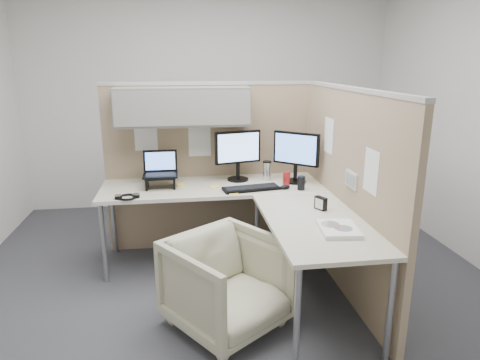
{
  "coord_description": "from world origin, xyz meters",
  "views": [
    {
      "loc": [
        -0.4,
        -3.17,
        1.81
      ],
      "look_at": [
        0.1,
        0.25,
        0.85
      ],
      "focal_mm": 32.0,
      "sensor_mm": 36.0,
      "label": 1
    }
  ],
  "objects": [
    {
      "name": "ground",
      "position": [
        0.0,
        0.0,
        0.0
      ],
      "size": [
        4.5,
        4.5,
        0.0
      ],
      "primitive_type": "plane",
      "color": "#36373B",
      "rests_on": "ground"
    },
    {
      "name": "soda_can_silver",
      "position": [
        0.56,
        0.46,
        0.79
      ],
      "size": [
        0.07,
        0.07,
        0.12
      ],
      "primitive_type": "cylinder",
      "color": "#B21E1E",
      "rests_on": "desk"
    },
    {
      "name": "laptop_station",
      "position": [
        -0.57,
        0.56,
        0.85
      ],
      "size": [
        0.3,
        0.26,
        0.31
      ],
      "color": "black",
      "rests_on": "desk"
    },
    {
      "name": "soda_can_green",
      "position": [
        0.64,
        0.29,
        0.79
      ],
      "size": [
        0.07,
        0.07,
        0.12
      ],
      "primitive_type": "cylinder",
      "color": "black",
      "rests_on": "desk"
    },
    {
      "name": "travel_mug",
      "position": [
        0.42,
        0.65,
        0.82
      ],
      "size": [
        0.08,
        0.08,
        0.18
      ],
      "color": "silver",
      "rests_on": "desk"
    },
    {
      "name": "partition_back",
      "position": [
        -0.22,
        0.83,
        1.1
      ],
      "size": [
        2.0,
        0.36,
        1.63
      ],
      "color": "tan",
      "rests_on": "ground"
    },
    {
      "name": "sticky_note_c",
      "position": [
        -0.39,
        0.57,
        0.73
      ],
      "size": [
        0.09,
        0.09,
        0.01
      ],
      "primitive_type": "cube",
      "rotation": [
        0.0,
        0.0,
        0.28
      ],
      "color": "yellow",
      "rests_on": "desk"
    },
    {
      "name": "sticky_note_b",
      "position": [
        0.05,
        0.25,
        0.73
      ],
      "size": [
        0.08,
        0.08,
        0.01
      ],
      "primitive_type": "cube",
      "rotation": [
        0.0,
        0.0,
        -0.08
      ],
      "color": "yellow",
      "rests_on": "desk"
    },
    {
      "name": "mouse",
      "position": [
        0.51,
        0.33,
        0.75
      ],
      "size": [
        0.11,
        0.08,
        0.03
      ],
      "primitive_type": "ellipsoid",
      "rotation": [
        0.0,
        0.0,
        0.23
      ],
      "color": "black",
      "rests_on": "desk"
    },
    {
      "name": "desk_clock",
      "position": [
        0.64,
        -0.24,
        0.78
      ],
      "size": [
        0.08,
        0.11,
        0.1
      ],
      "rotation": [
        0.0,
        0.0,
        -1.08
      ],
      "color": "black",
      "rests_on": "desk"
    },
    {
      "name": "headphones",
      "position": [
        -0.83,
        0.25,
        0.74
      ],
      "size": [
        0.2,
        0.18,
        0.03
      ],
      "rotation": [
        0.0,
        0.0,
        0.11
      ],
      "color": "black",
      "rests_on": "desk"
    },
    {
      "name": "monitor_right",
      "position": [
        0.66,
        0.53,
        1.0
      ],
      "size": [
        0.36,
        0.31,
        0.47
      ],
      "rotation": [
        0.0,
        0.0,
        -0.7
      ],
      "color": "black",
      "rests_on": "desk"
    },
    {
      "name": "desk",
      "position": [
        0.12,
        0.13,
        0.69
      ],
      "size": [
        2.0,
        1.98,
        0.73
      ],
      "color": "beige",
      "rests_on": "ground"
    },
    {
      "name": "partition_right",
      "position": [
        0.9,
        -0.07,
        0.82
      ],
      "size": [
        0.07,
        2.03,
        1.63
      ],
      "color": "tan",
      "rests_on": "ground"
    },
    {
      "name": "monitor_left",
      "position": [
        0.14,
        0.68,
        1.0
      ],
      "size": [
        0.44,
        0.2,
        0.47
      ],
      "rotation": [
        0.0,
        0.0,
        0.24
      ],
      "color": "black",
      "rests_on": "desk"
    },
    {
      "name": "sticky_note_d",
      "position": [
        -0.1,
        0.47,
        0.73
      ],
      "size": [
        0.08,
        0.08,
        0.01
      ],
      "primitive_type": "cube",
      "rotation": [
        0.0,
        0.0,
        0.05
      ],
      "color": "yellow",
      "rests_on": "desk"
    },
    {
      "name": "office_chair",
      "position": [
        -0.1,
        -0.53,
        0.36
      ],
      "size": [
        0.95,
        0.94,
        0.72
      ],
      "primitive_type": "imported",
      "rotation": [
        0.0,
        0.0,
        0.62
      ],
      "color": "#BAB594",
      "rests_on": "ground"
    },
    {
      "name": "paper_stack",
      "position": [
        0.62,
        -0.66,
        0.75
      ],
      "size": [
        0.28,
        0.33,
        0.03
      ],
      "rotation": [
        0.0,
        0.0,
        -0.11
      ],
      "color": "white",
      "rests_on": "desk"
    },
    {
      "name": "keyboard",
      "position": [
        0.21,
        0.35,
        0.74
      ],
      "size": [
        0.51,
        0.24,
        0.02
      ],
      "primitive_type": "cube",
      "rotation": [
        0.0,
        0.0,
        0.16
      ],
      "color": "black",
      "rests_on": "desk"
    }
  ]
}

